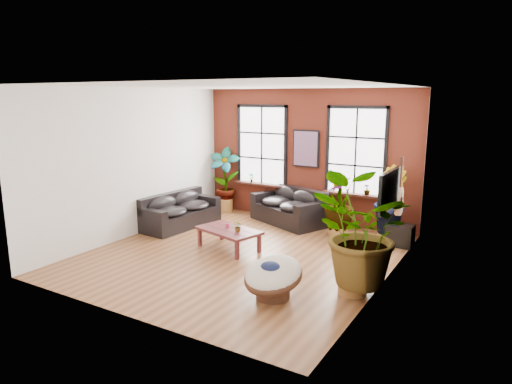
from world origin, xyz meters
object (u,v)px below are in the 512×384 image
coffee_table (229,231)px  papasan_chair (273,276)px  sofa_left (179,211)px  sofa_back (289,207)px

coffee_table → papasan_chair: papasan_chair is taller
coffee_table → papasan_chair: size_ratio=1.34×
sofa_left → papasan_chair: bearing=-116.7°
sofa_left → papasan_chair: 4.86m
sofa_back → papasan_chair: sofa_back is taller
sofa_back → sofa_left: size_ratio=1.01×
sofa_back → papasan_chair: bearing=-43.5°
sofa_back → sofa_left: 2.89m
sofa_back → sofa_left: bearing=-119.8°
sofa_left → coffee_table: bearing=-107.1°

